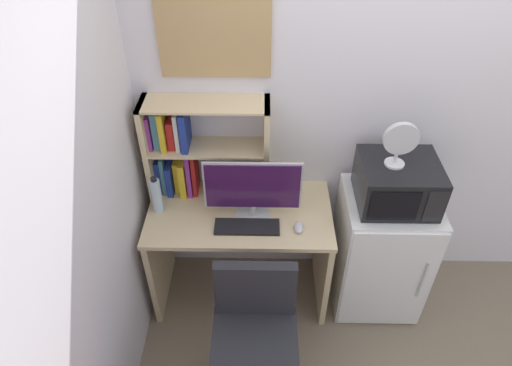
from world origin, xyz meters
TOP-DOWN VIEW (x-y plane):
  - wall_back at (0.40, 0.02)m, footprint 6.40×0.04m
  - desk at (-0.99, -0.30)m, footprint 1.11×0.60m
  - hutch_bookshelf at (-1.29, -0.10)m, footprint 0.73×0.22m
  - monitor at (-0.91, -0.34)m, footprint 0.56×0.21m
  - keyboard at (-0.94, -0.44)m, footprint 0.38×0.13m
  - computer_mouse at (-0.64, -0.45)m, footprint 0.05×0.09m
  - water_bottle at (-1.48, -0.30)m, footprint 0.06×0.06m
  - mini_fridge at (-0.09, -0.31)m, footprint 0.55×0.53m
  - microwave at (-0.09, -0.31)m, footprint 0.44×0.40m
  - desk_fan at (-0.13, -0.31)m, footprint 0.19×0.11m
  - desk_chair at (-0.89, -0.97)m, footprint 0.52×0.52m
  - wall_corkboard at (-1.12, -0.01)m, footprint 0.59×0.02m

SIDE VIEW (x-z plane):
  - desk_chair at x=-0.89m, z-range -0.05..0.84m
  - mini_fridge at x=-0.09m, z-range 0.00..0.88m
  - desk at x=-0.99m, z-range 0.14..0.90m
  - keyboard at x=-0.94m, z-range 0.77..0.79m
  - computer_mouse at x=-0.64m, z-range 0.77..0.80m
  - water_bottle at x=-1.48m, z-range 0.76..1.01m
  - monitor at x=-0.91m, z-range 0.78..1.18m
  - microwave at x=-0.09m, z-range 0.88..1.14m
  - hutch_bookshelf at x=-1.29m, z-range 0.77..1.41m
  - desk_fan at x=-0.13m, z-range 1.16..1.43m
  - wall_back at x=0.40m, z-range 0.00..2.60m
  - wall_corkboard at x=-1.12m, z-range 1.51..2.06m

